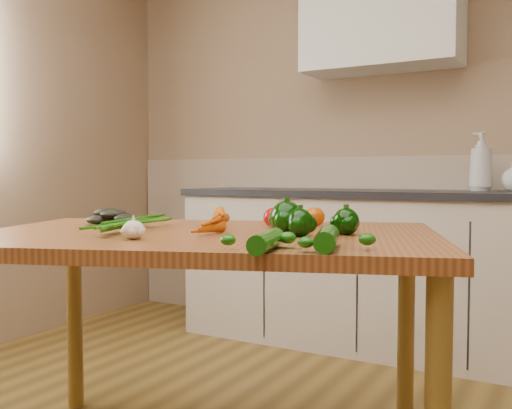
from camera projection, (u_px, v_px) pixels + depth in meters
The scene contains 15 objects.
room at pixel (160, 71), 1.43m from camera, with size 4.04×5.04×2.64m.
counter_run at pixel (427, 272), 3.12m from camera, with size 2.84×0.64×1.14m.
table at pixel (205, 259), 1.87m from camera, with size 1.73×1.41×0.80m.
soap_bottle_a at pixel (481, 161), 3.03m from camera, with size 0.12×0.12×0.32m, color silver.
carrot_bunch at pixel (188, 220), 1.87m from camera, with size 0.28×0.21×0.07m, color #C95004, non-canonical shape.
leafy_greens at pixel (114, 210), 2.16m from camera, with size 0.21×0.19×0.11m, color black, non-canonical shape.
garlic_bulb at pixel (133, 230), 1.65m from camera, with size 0.07×0.07×0.06m, color white.
pepper_a at pixel (287, 218), 1.78m from camera, with size 0.10×0.10×0.10m, color black.
pepper_b at pixel (346, 222), 1.78m from camera, with size 0.08×0.08×0.08m, color black.
pepper_c at pixel (300, 223), 1.73m from camera, with size 0.08×0.08×0.08m, color black.
tomato_a at pixel (274, 218), 2.03m from camera, with size 0.08×0.08×0.07m, color #960602.
tomato_b at pixel (315, 217), 2.07m from camera, with size 0.08×0.08×0.07m, color #B84604.
tomato_c at pixel (346, 221), 1.90m from camera, with size 0.07×0.07×0.07m, color #B84604.
zucchini_a at pixel (327, 238), 1.43m from camera, with size 0.05×0.05×0.20m, color #0E4E08.
zucchini_b at pixel (266, 241), 1.40m from camera, with size 0.05×0.05×0.20m, color #0E4E08.
Camera 1 is at (0.92, -0.96, 0.99)m, focal length 40.00 mm.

